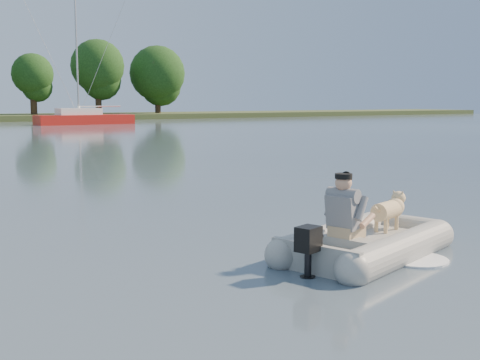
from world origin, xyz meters
TOP-DOWN VIEW (x-y plane):
  - water at (0.00, 0.00)m, footprint 160.00×160.00m
  - dinghy at (0.66, -0.32)m, footprint 5.12×4.42m
  - man at (0.05, -0.46)m, footprint 0.78×0.72m
  - dog at (1.21, -0.11)m, footprint 0.88×0.52m
  - outboard_motor at (-0.76, -0.75)m, footprint 0.43×0.35m
  - sailboat at (12.10, 46.37)m, footprint 8.50×2.70m

SIDE VIEW (x-z plane):
  - water at x=0.00m, z-range 0.00..0.00m
  - outboard_motor at x=-0.76m, z-range -0.07..0.63m
  - dog at x=1.21m, z-range 0.19..0.74m
  - sailboat at x=12.10m, z-range -5.30..6.32m
  - dinghy at x=0.66m, z-range -0.10..1.15m
  - man at x=0.05m, z-range 0.21..1.18m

